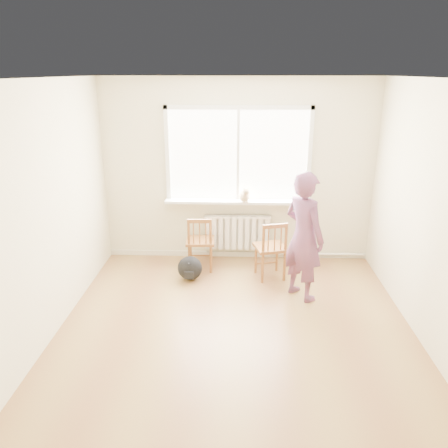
# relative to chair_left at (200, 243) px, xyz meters

# --- Properties ---
(floor) EXTENTS (4.50, 4.50, 0.00)m
(floor) POSITION_rel_chair_left_xyz_m (0.53, -1.74, -0.41)
(floor) COLOR olive
(floor) RESTS_ON ground
(ceiling) EXTENTS (4.50, 4.50, 0.00)m
(ceiling) POSITION_rel_chair_left_xyz_m (0.53, -1.74, 2.29)
(ceiling) COLOR white
(ceiling) RESTS_ON back_wall
(back_wall) EXTENTS (4.00, 0.01, 2.70)m
(back_wall) POSITION_rel_chair_left_xyz_m (0.53, 0.51, 0.94)
(back_wall) COLOR beige
(back_wall) RESTS_ON ground
(window) EXTENTS (2.12, 0.05, 1.42)m
(window) POSITION_rel_chair_left_xyz_m (0.53, 0.49, 1.25)
(window) COLOR white
(window) RESTS_ON back_wall
(windowsill) EXTENTS (2.15, 0.22, 0.04)m
(windowsill) POSITION_rel_chair_left_xyz_m (0.53, 0.40, 0.52)
(windowsill) COLOR white
(windowsill) RESTS_ON back_wall
(radiator) EXTENTS (1.00, 0.12, 0.55)m
(radiator) POSITION_rel_chair_left_xyz_m (0.53, 0.42, 0.03)
(radiator) COLOR white
(radiator) RESTS_ON back_wall
(heating_pipe) EXTENTS (1.40, 0.04, 0.04)m
(heating_pipe) POSITION_rel_chair_left_xyz_m (1.78, 0.45, -0.33)
(heating_pipe) COLOR silver
(heating_pipe) RESTS_ON back_wall
(baseboard) EXTENTS (4.00, 0.03, 0.08)m
(baseboard) POSITION_rel_chair_left_xyz_m (0.53, 0.50, -0.37)
(baseboard) COLOR beige
(baseboard) RESTS_ON ground
(chair_left) EXTENTS (0.42, 0.41, 0.82)m
(chair_left) POSITION_rel_chair_left_xyz_m (0.00, 0.00, 0.00)
(chair_left) COLOR brown
(chair_left) RESTS_ON floor
(chair_right) EXTENTS (0.51, 0.49, 0.85)m
(chair_right) POSITION_rel_chair_left_xyz_m (1.01, -0.24, 0.01)
(chair_right) COLOR brown
(chair_right) RESTS_ON floor
(person) EXTENTS (0.68, 0.71, 1.64)m
(person) POSITION_rel_chair_left_xyz_m (1.36, -0.74, 0.41)
(person) COLOR #BD3F74
(person) RESTS_ON floor
(cat) EXTENTS (0.20, 0.36, 0.24)m
(cat) POSITION_rel_chair_left_xyz_m (0.63, 0.32, 0.64)
(cat) COLOR beige
(cat) RESTS_ON windowsill
(backpack) EXTENTS (0.41, 0.37, 0.34)m
(backpack) POSITION_rel_chair_left_xyz_m (-0.12, -0.33, -0.24)
(backpack) COLOR black
(backpack) RESTS_ON floor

